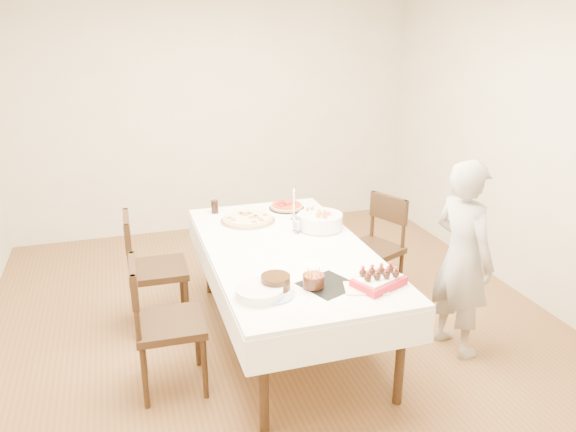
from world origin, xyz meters
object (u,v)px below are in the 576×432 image
object	(u,v)px
pizza_pepperoni	(287,206)
chair_right_savory	(372,250)
layer_cake	(276,283)
chair_left_dessert	(170,324)
person	(462,259)
dining_table	(288,294)
cola_glass	(215,207)
strawberry_box	(379,280)
taper_candle	(294,204)
chair_left_savory	(158,270)
pizza_white	(248,219)
pasta_bowl	(320,221)
birthday_cake	(313,276)

from	to	relation	value
pizza_pepperoni	chair_right_savory	bearing A→B (deg)	-34.07
layer_cake	chair_left_dessert	bearing A→B (deg)	157.09
chair_right_savory	person	xyz separation A→B (m)	(0.26, -0.90, 0.27)
pizza_pepperoni	chair_left_dessert	bearing A→B (deg)	-134.34
chair_right_savory	dining_table	bearing A→B (deg)	-178.40
cola_glass	strawberry_box	bearing A→B (deg)	-66.35
pizza_pepperoni	taper_candle	size ratio (longest dim) A/B	1.14
person	strawberry_box	world-z (taller)	person
taper_candle	layer_cake	world-z (taller)	taper_candle
person	taper_candle	size ratio (longest dim) A/B	5.37
pizza_pepperoni	layer_cake	bearing A→B (deg)	-109.66
dining_table	taper_candle	size ratio (longest dim) A/B	7.96
chair_right_savory	person	distance (m)	0.98
dining_table	pizza_pepperoni	world-z (taller)	pizza_pepperoni
layer_cake	strawberry_box	bearing A→B (deg)	-12.70
layer_cake	chair_left_savory	bearing A→B (deg)	119.75
pizza_white	strawberry_box	distance (m)	1.46
layer_cake	strawberry_box	distance (m)	0.64
taper_candle	layer_cake	xyz separation A→B (m)	(-0.50, -1.18, -0.09)
cola_glass	chair_left_dessert	bearing A→B (deg)	-113.07
dining_table	layer_cake	xyz separation A→B (m)	(-0.27, -0.60, 0.42)
chair_left_dessert	taper_candle	size ratio (longest dim) A/B	3.47
chair_left_savory	person	xyz separation A→B (m)	(2.05, -1.00, 0.25)
taper_candle	layer_cake	size ratio (longest dim) A/B	1.16
layer_cake	strawberry_box	size ratio (longest dim) A/B	0.74
chair_left_savory	pizza_white	xyz separation A→B (m)	(0.76, 0.11, 0.30)
chair_left_savory	pasta_bowl	world-z (taller)	chair_left_savory
taper_candle	strawberry_box	size ratio (longest dim) A/B	0.85
taper_candle	birthday_cake	distance (m)	1.25
strawberry_box	dining_table	bearing A→B (deg)	116.05
taper_candle	cola_glass	world-z (taller)	taper_candle
pasta_bowl	strawberry_box	bearing A→B (deg)	-90.02
chair_left_dessert	pizza_pepperoni	world-z (taller)	chair_left_dessert
taper_candle	cola_glass	size ratio (longest dim) A/B	2.39
pasta_bowl	layer_cake	distance (m)	1.11
taper_candle	chair_left_dessert	bearing A→B (deg)	-141.27
pizza_pepperoni	pasta_bowl	xyz separation A→B (m)	(0.11, -0.54, 0.04)
dining_table	taper_candle	distance (m)	0.80
pasta_bowl	dining_table	bearing A→B (deg)	-139.63
person	pizza_pepperoni	bearing A→B (deg)	22.80
taper_candle	birthday_cake	size ratio (longest dim) A/B	1.90
layer_cake	birthday_cake	world-z (taller)	birthday_cake
chair_left_dessert	pasta_bowl	world-z (taller)	chair_left_dessert
chair_right_savory	strawberry_box	distance (m)	1.32
dining_table	chair_left_dessert	world-z (taller)	chair_left_dessert
pizza_white	layer_cake	size ratio (longest dim) A/B	1.94
person	cola_glass	size ratio (longest dim) A/B	12.86
dining_table	chair_left_savory	bearing A→B (deg)	150.26
chair_left_savory	birthday_cake	xyz separation A→B (m)	(0.87, -1.16, 0.36)
chair_left_dessert	person	size ratio (longest dim) A/B	0.65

